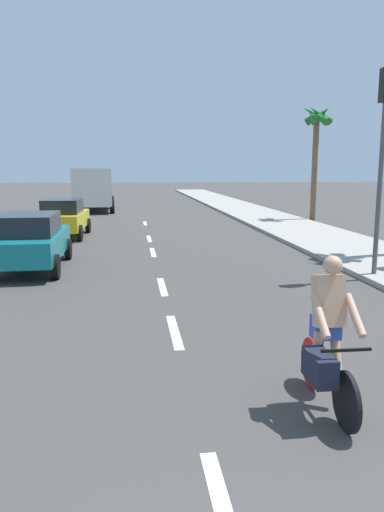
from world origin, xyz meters
name	(u,v)px	position (x,y,z in m)	size (l,w,h in m)	color
ground_plane	(148,234)	(0.00, 20.00, 0.00)	(160.00, 160.00, 0.00)	#423F3D
sidewalk_strip	(287,225)	(6.84, 22.00, 0.07)	(3.60, 80.00, 0.14)	#9E998E
lane_stripe_2	(174,331)	(0.00, 7.29, 0.00)	(0.16, 1.80, 0.01)	white
lane_stripe_3	(162,287)	(0.00, 10.55, 0.00)	(0.16, 1.80, 0.01)	white
lane_stripe_4	(153,252)	(0.00, 15.44, 0.00)	(0.16, 1.80, 0.01)	white
lane_stripe_5	(149,239)	(0.00, 18.72, 0.00)	(0.16, 1.80, 0.01)	white
lane_stripe_6	(145,223)	(0.00, 24.32, 0.00)	(0.16, 1.80, 0.01)	white
cyclist	(327,341)	(1.49, 4.34, 0.83)	(0.62, 1.71, 1.82)	black
parked_car_teal	(29,240)	(-3.53, 13.07, 0.84)	(1.96, 4.17, 1.57)	#14727A
parked_car_yellow	(64,217)	(-3.45, 19.62, 0.83)	(1.91, 3.88, 1.57)	gold
delivery_truck	(93,188)	(-3.15, 32.09, 1.50)	(2.87, 6.33, 2.80)	#23478C
palm_tree_far	(317,129)	(8.99, 24.28, 4.84)	(1.73, 1.91, 6.22)	brown
traffic_signal	(384,134)	(5.44, 10.72, 3.61)	(0.28, 0.33, 5.20)	#4C4C51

